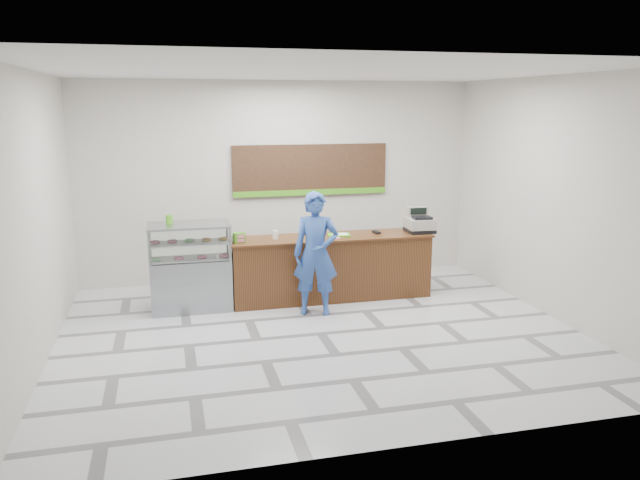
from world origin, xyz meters
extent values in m
plane|color=silver|center=(0.00, 0.00, 0.00)|extent=(7.00, 7.00, 0.00)
plane|color=beige|center=(0.00, 3.00, 1.75)|extent=(7.00, 0.00, 7.00)
plane|color=silver|center=(0.00, 0.00, 3.50)|extent=(7.00, 7.00, 0.00)
cube|color=#593019|center=(0.55, 1.55, 0.50)|extent=(3.20, 0.70, 1.00)
cube|color=#593019|center=(0.55, 1.55, 1.01)|extent=(3.26, 0.76, 0.03)
cube|color=gray|center=(-1.67, 1.55, 0.40)|extent=(1.20, 0.70, 0.80)
cube|color=white|center=(-1.67, 1.55, 1.05)|extent=(1.20, 0.70, 0.50)
cube|color=gray|center=(-1.67, 1.55, 1.31)|extent=(1.22, 0.72, 0.03)
cube|color=silver|center=(-1.67, 1.55, 0.82)|extent=(1.14, 0.64, 0.02)
cube|color=silver|center=(-1.67, 1.55, 1.06)|extent=(1.14, 0.64, 0.02)
torus|color=#80CF81|center=(-2.17, 1.45, 0.85)|extent=(0.15, 0.15, 0.05)
torus|color=pink|center=(-1.84, 1.45, 0.85)|extent=(0.15, 0.15, 0.05)
torus|color=pink|center=(-1.50, 1.45, 0.85)|extent=(0.15, 0.15, 0.05)
torus|color=pink|center=(-1.17, 1.45, 0.85)|extent=(0.15, 0.15, 0.05)
torus|color=pink|center=(-2.17, 1.60, 1.09)|extent=(0.15, 0.15, 0.05)
torus|color=pink|center=(-1.92, 1.60, 1.09)|extent=(0.15, 0.15, 0.05)
torus|color=#80CF81|center=(-1.67, 1.60, 1.09)|extent=(0.15, 0.15, 0.05)
torus|color=#B68434|center=(-1.42, 1.60, 1.09)|extent=(0.15, 0.15, 0.05)
torus|color=#B68434|center=(-1.17, 1.60, 1.09)|extent=(0.15, 0.15, 0.05)
cube|color=black|center=(0.55, 2.96, 1.95)|extent=(2.80, 0.05, 0.90)
cube|color=#479D1A|center=(0.55, 2.93, 1.55)|extent=(2.80, 0.02, 0.10)
cube|color=black|center=(2.05, 1.50, 1.06)|extent=(0.42, 0.42, 0.06)
cube|color=gray|center=(2.05, 1.50, 1.18)|extent=(0.45, 0.47, 0.17)
cube|color=black|center=(2.05, 1.42, 1.28)|extent=(0.31, 0.23, 0.04)
cube|color=gray|center=(2.05, 1.63, 1.35)|extent=(0.37, 0.13, 0.17)
cube|color=black|center=(2.05, 1.57, 1.37)|extent=(0.28, 0.03, 0.11)
cube|color=black|center=(1.32, 1.57, 1.05)|extent=(0.10, 0.17, 0.04)
cube|color=#3DBC13|center=(0.69, 1.58, 1.04)|extent=(0.39, 0.31, 0.02)
cube|color=white|center=(0.71, 1.58, 1.05)|extent=(0.28, 0.21, 0.00)
cube|color=white|center=(-0.95, 1.53, 1.09)|extent=(0.16, 0.16, 0.11)
cylinder|color=silver|center=(-0.35, 1.56, 1.10)|extent=(0.09, 0.09, 0.13)
cube|color=#479D1A|center=(-0.93, 1.43, 1.11)|extent=(0.18, 0.13, 0.15)
cylinder|color=pink|center=(0.58, 1.41, 1.03)|extent=(0.17, 0.17, 0.00)
cylinder|color=#479D1A|center=(-1.96, 1.65, 1.40)|extent=(0.09, 0.09, 0.13)
cylinder|color=#479D1A|center=(-1.94, 1.65, 1.39)|extent=(0.08, 0.08, 0.13)
imported|color=#2A4C97|center=(0.14, 0.87, 0.92)|extent=(0.77, 0.61, 1.85)
camera|label=1|loc=(-1.98, -7.86, 3.08)|focal=35.00mm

